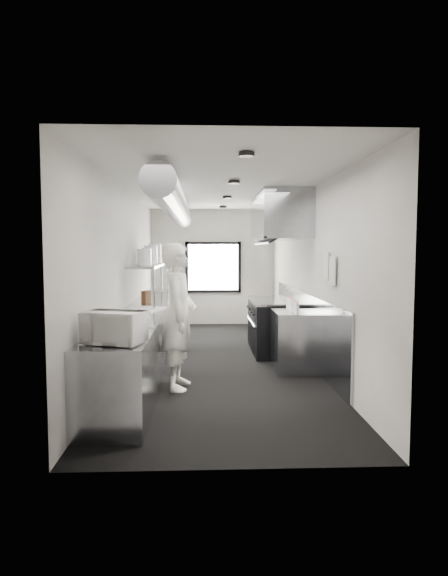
{
  "coord_description": "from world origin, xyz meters",
  "views": [
    {
      "loc": [
        -0.23,
        -7.93,
        1.83
      ],
      "look_at": [
        0.09,
        -0.2,
        1.22
      ],
      "focal_mm": 30.53,
      "sensor_mm": 36.0,
      "label": 1
    }
  ],
  "objects": [
    {
      "name": "wall_right",
      "position": [
        1.5,
        0.0,
        1.4
      ],
      "size": [
        0.02,
        8.0,
        2.8
      ],
      "primitive_type": "cube",
      "color": "beige",
      "rests_on": "floor"
    },
    {
      "name": "exhaust_hood",
      "position": [
        1.1,
        0.7,
        2.39
      ],
      "size": [
        0.81,
        2.2,
        0.88
      ],
      "color": "gray",
      "rests_on": "ceiling"
    },
    {
      "name": "plate_stack_b",
      "position": [
        -1.21,
        0.78,
        1.72
      ],
      "size": [
        0.26,
        0.26,
        0.29
      ],
      "primitive_type": "cylinder",
      "rotation": [
        0.0,
        0.0,
        0.16
      ],
      "color": "silver",
      "rests_on": "pass_shelf"
    },
    {
      "name": "squeeze_bottle_d",
      "position": [
        1.1,
        -0.5,
        0.99
      ],
      "size": [
        0.08,
        0.08,
        0.18
      ],
      "primitive_type": "cylinder",
      "rotation": [
        0.0,
        0.0,
        0.4
      ],
      "color": "silver",
      "rests_on": "bottle_station"
    },
    {
      "name": "squeeze_bottle_c",
      "position": [
        1.08,
        -0.73,
        0.99
      ],
      "size": [
        0.06,
        0.06,
        0.18
      ],
      "primitive_type": "cylinder",
      "rotation": [
        0.0,
        0.0,
        -0.08
      ],
      "color": "silver",
      "rests_on": "bottle_station"
    },
    {
      "name": "bottle_station",
      "position": [
        1.15,
        -0.7,
        0.45
      ],
      "size": [
        0.65,
        0.8,
        0.9
      ],
      "primitive_type": "cube",
      "color": "gray",
      "rests_on": "floor"
    },
    {
      "name": "line_cook",
      "position": [
        -0.56,
        -1.55,
        0.96
      ],
      "size": [
        0.5,
        0.72,
        1.91
      ],
      "primitive_type": "imported",
      "rotation": [
        0.0,
        0.0,
        1.51
      ],
      "color": "white",
      "rests_on": "floor"
    },
    {
      "name": "pastry",
      "position": [
        -1.04,
        -1.31,
        0.96
      ],
      "size": [
        0.1,
        0.1,
        0.1
      ],
      "primitive_type": "sphere",
      "color": "tan",
      "rests_on": "small_plate"
    },
    {
      "name": "cutting_board",
      "position": [
        -1.15,
        -0.39,
        0.91
      ],
      "size": [
        0.67,
        0.77,
        0.02
      ],
      "primitive_type": "cube",
      "rotation": [
        0.0,
        0.0,
        -0.32
      ],
      "color": "silver",
      "rests_on": "prep_counter"
    },
    {
      "name": "plate_stack_a",
      "position": [
        -1.21,
        0.19,
        1.71
      ],
      "size": [
        0.3,
        0.3,
        0.27
      ],
      "primitive_type": "cylinder",
      "rotation": [
        0.0,
        0.0,
        0.35
      ],
      "color": "silver",
      "rests_on": "pass_shelf"
    },
    {
      "name": "deli_tub_b",
      "position": [
        -1.34,
        -2.56,
        0.96
      ],
      "size": [
        0.18,
        0.18,
        0.11
      ],
      "primitive_type": "cylinder",
      "rotation": [
        0.0,
        0.0,
        0.17
      ],
      "color": "beige",
      "rests_on": "prep_counter"
    },
    {
      "name": "deli_tub_a",
      "position": [
        -1.31,
        -2.59,
        0.95
      ],
      "size": [
        0.19,
        0.19,
        0.11
      ],
      "primitive_type": "cylinder",
      "rotation": [
        0.0,
        0.0,
        -0.39
      ],
      "color": "beige",
      "rests_on": "prep_counter"
    },
    {
      "name": "wall_front",
      "position": [
        0.0,
        -4.0,
        1.4
      ],
      "size": [
        3.0,
        0.02,
        2.8
      ],
      "primitive_type": "cube",
      "color": "beige",
      "rests_on": "floor"
    },
    {
      "name": "newspaper",
      "position": [
        -1.0,
        -1.99,
        0.9
      ],
      "size": [
        0.38,
        0.44,
        0.01
      ],
      "primitive_type": "cube",
      "rotation": [
        0.0,
        0.0,
        0.18
      ],
      "color": "silver",
      "rests_on": "prep_counter"
    },
    {
      "name": "small_plate",
      "position": [
        -1.04,
        -1.31,
        0.91
      ],
      "size": [
        0.21,
        0.21,
        0.01
      ],
      "primitive_type": "cylinder",
      "rotation": [
        0.0,
        0.0,
        -0.23
      ],
      "color": "silver",
      "rests_on": "prep_counter"
    },
    {
      "name": "squeeze_bottle_a",
      "position": [
        1.11,
        -0.99,
        0.99
      ],
      "size": [
        0.08,
        0.08,
        0.18
      ],
      "primitive_type": "cylinder",
      "rotation": [
        0.0,
        0.0,
        -0.36
      ],
      "color": "silver",
      "rests_on": "bottle_station"
    },
    {
      "name": "wall_back",
      "position": [
        0.0,
        4.0,
        1.4
      ],
      "size": [
        3.0,
        0.02,
        2.8
      ],
      "primitive_type": "cube",
      "color": "beige",
      "rests_on": "floor"
    },
    {
      "name": "knife_block",
      "position": [
        -1.24,
        0.6,
        1.01
      ],
      "size": [
        0.16,
        0.21,
        0.21
      ],
      "primitive_type": "cube",
      "rotation": [
        0.0,
        0.0,
        -0.39
      ],
      "color": "brown",
      "rests_on": "prep_counter"
    },
    {
      "name": "notice_sheet_b",
      "position": [
        1.47,
        -1.55,
        1.55
      ],
      "size": [
        0.02,
        0.28,
        0.38
      ],
      "primitive_type": "cube",
      "color": "silver",
      "rests_on": "wall_right"
    },
    {
      "name": "wall_cladding",
      "position": [
        1.48,
        0.3,
        0.55
      ],
      "size": [
        0.03,
        5.5,
        1.1
      ],
      "primitive_type": "cube",
      "color": "gray",
      "rests_on": "wall_right"
    },
    {
      "name": "plate_stack_c",
      "position": [
        -1.19,
        1.06,
        1.74
      ],
      "size": [
        0.3,
        0.3,
        0.33
      ],
      "primitive_type": "cylinder",
      "rotation": [
        0.0,
        0.0,
        0.33
      ],
      "color": "silver",
      "rests_on": "pass_shelf"
    },
    {
      "name": "notice_sheet_a",
      "position": [
        1.47,
        -1.2,
        1.6
      ],
      "size": [
        0.02,
        0.28,
        0.38
      ],
      "primitive_type": "cube",
      "color": "silver",
      "rests_on": "wall_right"
    },
    {
      "name": "microwave",
      "position": [
        -1.12,
        -3.11,
        1.06
      ],
      "size": [
        0.63,
        0.54,
        0.32
      ],
      "primitive_type": "imported",
      "rotation": [
        0.0,
        0.0,
        -0.3
      ],
      "color": "white",
      "rests_on": "prep_counter"
    },
    {
      "name": "far_work_table",
      "position": [
        -1.15,
        3.2,
        0.45
      ],
      "size": [
        0.7,
        1.2,
        0.9
      ],
      "primitive_type": "cube",
      "color": "gray",
      "rests_on": "floor"
    },
    {
      "name": "plate_stack_d",
      "position": [
        -1.18,
        1.7,
        1.76
      ],
      "size": [
        0.31,
        0.31,
        0.38
      ],
      "primitive_type": "cylinder",
      "rotation": [
        0.0,
        0.0,
        -0.33
      ],
      "color": "silver",
      "rests_on": "pass_shelf"
    },
    {
      "name": "range",
      "position": [
        1.04,
        0.7,
        0.47
      ],
      "size": [
        0.88,
        1.6,
        0.94
      ],
      "color": "black",
      "rests_on": "floor"
    },
    {
      "name": "hvac_duct",
      "position": [
        -0.7,
        0.4,
        2.55
      ],
      "size": [
        0.4,
        6.4,
        0.4
      ],
      "primitive_type": "cylinder",
      "rotation": [
        1.57,
        0.0,
        0.0
      ],
      "color": "gray",
      "rests_on": "ceiling"
    },
    {
      "name": "service_window",
      "position": [
        0.0,
        3.96,
        1.4
      ],
      "size": [
        1.36,
        0.05,
        1.25
      ],
      "color": "white",
      "rests_on": "wall_back"
    },
    {
      "name": "wall_left",
      "position": [
        -1.5,
        0.0,
        1.4
      ],
      "size": [
        0.02,
        8.0,
        2.8
      ],
      "primitive_type": "cube",
      "color": "beige",
      "rests_on": "floor"
    },
    {
      "name": "squeeze_bottle_e",
      "position": [
        1.08,
        -0.43,
        0.99
      ],
      "size": [
        0.07,
        0.07,
        0.17
      ],
      "primitive_type": "cylinder",
      "rotation": [
        0.0,
        0.0,
        0.21
      ],
      "color": "silver",
      "rests_on": "bottle_station"
    },
    {
      "name": "prep_counter",
      "position": [
        -1.15,
        -0.5,
        0.45
      ],
      "size": [
        0.7,
        6.0,
        0.9
      ],
      "primitive_type": "cube",
      "color": "gray",
      "rests_on": "floor"
    },
    {
      "name": "ceiling",
      "position": [
        0.0,
        0.0,
        2.8
      ],
      "size": [
        3.0,
        8.0,
        0.01
      ],
      "primitive_type": "cube",
      "color": "beige",
      "rests_on": "wall_back"
    },
    {
      "name": "squeeze_bottle_b",
      "position": [
        1.11,
        -0.82,
        0.98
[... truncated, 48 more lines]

